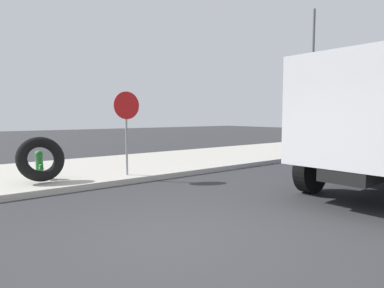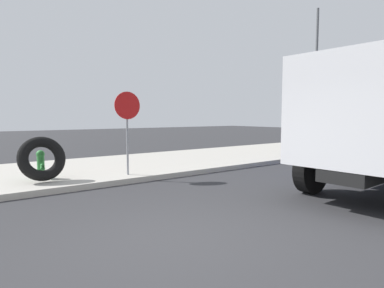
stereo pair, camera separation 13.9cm
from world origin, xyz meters
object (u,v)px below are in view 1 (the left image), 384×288
fire_hydrant (39,164)px  loose_tire (41,159)px  stop_sign (127,117)px  street_light_pole (312,81)px

fire_hydrant → loose_tire: 0.53m
fire_hydrant → loose_tire: loose_tire is taller
stop_sign → loose_tire: bearing=169.2°
fire_hydrant → street_light_pole: size_ratio=0.11×
loose_tire → street_light_pole: (12.06, 0.13, 2.71)m
stop_sign → street_light_pole: (9.91, 0.54, 1.69)m
fire_hydrant → loose_tire: bearing=-98.6°
loose_tire → fire_hydrant: bearing=81.4°
loose_tire → street_light_pole: bearing=0.6°
loose_tire → stop_sign: stop_sign is taller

